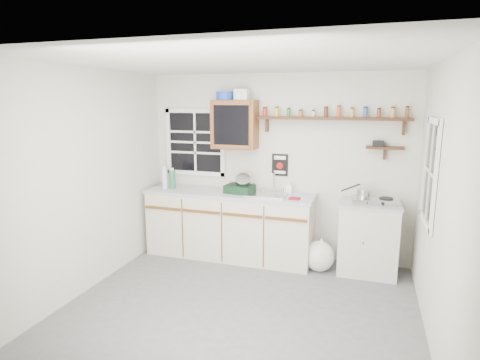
# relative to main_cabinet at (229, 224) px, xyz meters

# --- Properties ---
(room) EXTENTS (3.64, 3.24, 2.54)m
(room) POSITION_rel_main_cabinet_xyz_m (0.58, -1.30, 0.79)
(room) COLOR #515254
(room) RESTS_ON ground
(main_cabinet) EXTENTS (2.31, 0.63, 0.92)m
(main_cabinet) POSITION_rel_main_cabinet_xyz_m (0.00, 0.00, 0.00)
(main_cabinet) COLOR beige
(main_cabinet) RESTS_ON floor
(right_cabinet) EXTENTS (0.73, 0.57, 0.91)m
(right_cabinet) POSITION_rel_main_cabinet_xyz_m (1.83, 0.03, -0.01)
(right_cabinet) COLOR beige
(right_cabinet) RESTS_ON floor
(sink) EXTENTS (0.52, 0.44, 0.29)m
(sink) POSITION_rel_main_cabinet_xyz_m (0.54, 0.01, 0.47)
(sink) COLOR #B1B1B6
(sink) RESTS_ON main_cabinet
(upper_cabinet) EXTENTS (0.60, 0.32, 0.65)m
(upper_cabinet) POSITION_rel_main_cabinet_xyz_m (0.03, 0.14, 1.36)
(upper_cabinet) COLOR brown
(upper_cabinet) RESTS_ON wall_back
(upper_cabinet_clutter) EXTENTS (0.45, 0.24, 0.14)m
(upper_cabinet_clutter) POSITION_rel_main_cabinet_xyz_m (0.00, 0.14, 1.75)
(upper_cabinet_clutter) COLOR #1B3DB4
(upper_cabinet_clutter) RESTS_ON upper_cabinet
(spice_shelf) EXTENTS (1.91, 0.18, 0.35)m
(spice_shelf) POSITION_rel_main_cabinet_xyz_m (1.31, 0.21, 1.47)
(spice_shelf) COLOR black
(spice_shelf) RESTS_ON wall_back
(secondary_shelf) EXTENTS (0.45, 0.16, 0.24)m
(secondary_shelf) POSITION_rel_main_cabinet_xyz_m (1.94, 0.22, 1.12)
(secondary_shelf) COLOR black
(secondary_shelf) RESTS_ON wall_back
(warning_sign) EXTENTS (0.22, 0.02, 0.30)m
(warning_sign) POSITION_rel_main_cabinet_xyz_m (0.63, 0.29, 0.82)
(warning_sign) COLOR black
(warning_sign) RESTS_ON wall_back
(window_back) EXTENTS (0.93, 0.03, 0.98)m
(window_back) POSITION_rel_main_cabinet_xyz_m (-0.62, 0.29, 1.09)
(window_back) COLOR black
(window_back) RESTS_ON wall_back
(window_right) EXTENTS (0.03, 0.78, 1.08)m
(window_right) POSITION_rel_main_cabinet_xyz_m (2.37, -0.75, 0.99)
(window_right) COLOR black
(window_right) RESTS_ON wall_back
(water_bottles) EXTENTS (0.20, 0.09, 0.32)m
(water_bottles) POSITION_rel_main_cabinet_xyz_m (-0.89, -0.04, 0.60)
(water_bottles) COLOR silver
(water_bottles) RESTS_ON main_cabinet
(dish_rack) EXTENTS (0.40, 0.32, 0.27)m
(dish_rack) POSITION_rel_main_cabinet_xyz_m (0.17, -0.01, 0.55)
(dish_rack) COLOR black
(dish_rack) RESTS_ON main_cabinet
(soap_bottle) EXTENTS (0.08, 0.08, 0.17)m
(soap_bottle) POSITION_rel_main_cabinet_xyz_m (0.79, 0.17, 0.54)
(soap_bottle) COLOR silver
(soap_bottle) RESTS_ON main_cabinet
(rag) EXTENTS (0.14, 0.12, 0.02)m
(rag) POSITION_rel_main_cabinet_xyz_m (0.92, -0.14, 0.47)
(rag) COLOR maroon
(rag) RESTS_ON main_cabinet
(hotplate) EXTENTS (0.56, 0.34, 0.08)m
(hotplate) POSITION_rel_main_cabinet_xyz_m (1.88, 0.01, 0.48)
(hotplate) COLOR #B1B1B6
(hotplate) RESTS_ON right_cabinet
(saucepan) EXTENTS (0.37, 0.28, 0.17)m
(saucepan) POSITION_rel_main_cabinet_xyz_m (1.74, 0.01, 0.57)
(saucepan) COLOR #B1B1B6
(saucepan) RESTS_ON hotplate
(trash_bag) EXTENTS (0.40, 0.36, 0.46)m
(trash_bag) POSITION_rel_main_cabinet_xyz_m (1.25, -0.11, -0.27)
(trash_bag) COLOR silver
(trash_bag) RESTS_ON floor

